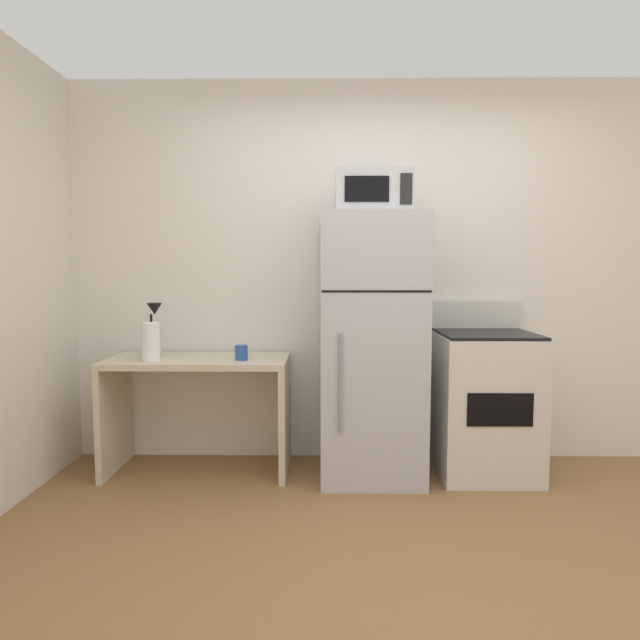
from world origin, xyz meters
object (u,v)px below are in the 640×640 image
desk (199,392)px  coffee_mug (241,353)px  paper_towel_roll (151,342)px  refrigerator (371,347)px  desk_lamp (154,320)px  oven_range (485,402)px  microwave (373,193)px

desk → coffee_mug: (0.30, -0.09, 0.27)m
paper_towel_roll → refrigerator: bearing=2.9°
desk_lamp → coffee_mug: (0.59, -0.14, -0.19)m
paper_towel_roll → oven_range: 2.16m
desk → microwave: microwave is taller
coffee_mug → oven_range: bearing=2.4°
desk_lamp → desk: bearing=-9.8°
coffee_mug → oven_range: oven_range is taller
coffee_mug → paper_towel_roll: bearing=-176.6°
coffee_mug → microwave: 1.29m
desk → coffee_mug: coffee_mug is taller
microwave → oven_range: 1.52m
oven_range → refrigerator: bearing=-177.8°
desk_lamp → microwave: microwave is taller
desk_lamp → paper_towel_roll: 0.21m
desk → paper_towel_roll: size_ratio=4.84×
desk → refrigerator: 1.16m
coffee_mug → paper_towel_roll: size_ratio=0.40×
coffee_mug → microwave: bearing=1.1°
desk_lamp → coffee_mug: 0.64m
desk → desk_lamp: bearing=170.2°
desk_lamp → microwave: bearing=-5.0°
refrigerator → microwave: (0.00, -0.02, 0.96)m
refrigerator → microwave: size_ratio=3.61×
paper_towel_roll → refrigerator: refrigerator is taller
refrigerator → oven_range: size_ratio=1.51×
coffee_mug → refrigerator: 0.82m
desk → paper_towel_roll: bearing=-155.2°
coffee_mug → refrigerator: refrigerator is taller
coffee_mug → paper_towel_roll: paper_towel_roll is taller
desk_lamp → refrigerator: 1.43m
desk → refrigerator: refrigerator is taller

